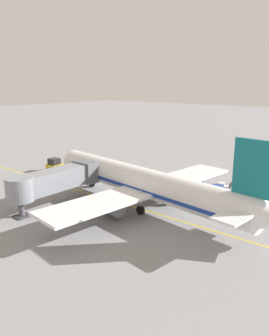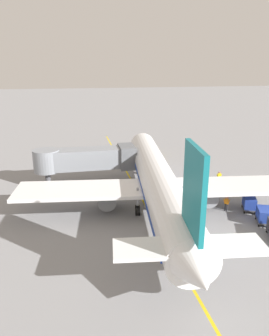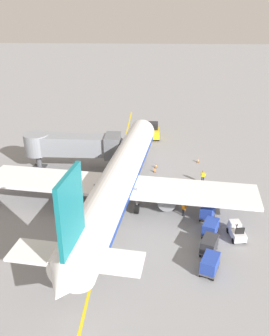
{
  "view_description": "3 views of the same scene",
  "coord_description": "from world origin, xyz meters",
  "px_view_note": "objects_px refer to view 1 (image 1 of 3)",
  "views": [
    {
      "loc": [
        -31.03,
        -23.71,
        15.67
      ],
      "look_at": [
        3.74,
        4.85,
        4.03
      ],
      "focal_mm": 35.09,
      "sensor_mm": 36.0,
      "label": 1
    },
    {
      "loc": [
        -7.88,
        -30.8,
        15.14
      ],
      "look_at": [
        -0.46,
        5.98,
        3.2
      ],
      "focal_mm": 34.65,
      "sensor_mm": 36.0,
      "label": 2
    },
    {
      "loc": [
        4.75,
        -33.65,
        20.36
      ],
      "look_at": [
        2.67,
        3.49,
        3.39
      ],
      "focal_mm": 37.52,
      "sensor_mm": 36.0,
      "label": 3
    }
  ],
  "objects_px": {
    "baggage_cart_second_in_train": "(217,190)",
    "parked_airliner": "(144,183)",
    "jet_bridge": "(54,180)",
    "safety_cone_wing_tip": "(116,184)",
    "baggage_cart_tail_end": "(252,200)",
    "baggage_cart_front": "(198,186)",
    "pushback_tractor": "(57,166)",
    "baggage_tug_lead": "(225,188)",
    "ground_crew_loader": "(187,190)",
    "ground_crew_wing_walker": "(154,175)",
    "safety_cone_nose_right": "(124,172)",
    "safety_cone_nose_left": "(110,183)",
    "baggage_cart_third_in_train": "(234,195)"
  },
  "relations": [
    {
      "from": "parked_airliner",
      "to": "baggage_cart_tail_end",
      "type": "distance_m",
      "value": 14.26
    },
    {
      "from": "baggage_cart_second_in_train",
      "to": "safety_cone_wing_tip",
      "type": "height_order",
      "value": "baggage_cart_second_in_train"
    },
    {
      "from": "safety_cone_nose_right",
      "to": "safety_cone_wing_tip",
      "type": "xyz_separation_m",
      "value": [
        -6.26,
        -3.68,
        0.0
      ]
    },
    {
      "from": "baggage_cart_second_in_train",
      "to": "baggage_cart_tail_end",
      "type": "bearing_deg",
      "value": -98.44
    },
    {
      "from": "pushback_tractor",
      "to": "baggage_cart_second_in_train",
      "type": "xyz_separation_m",
      "value": [
        5.83,
        -28.48,
        -0.15
      ]
    },
    {
      "from": "baggage_cart_second_in_train",
      "to": "parked_airliner",
      "type": "bearing_deg",
      "value": 148.73
    },
    {
      "from": "baggage_cart_front",
      "to": "ground_crew_wing_walker",
      "type": "xyz_separation_m",
      "value": [
        0.51,
        8.5,
        0.0
      ]
    },
    {
      "from": "jet_bridge",
      "to": "pushback_tractor",
      "type": "bearing_deg",
      "value": 51.25
    },
    {
      "from": "safety_cone_nose_left",
      "to": "ground_crew_wing_walker",
      "type": "bearing_deg",
      "value": -35.97
    },
    {
      "from": "safety_cone_nose_left",
      "to": "jet_bridge",
      "type": "bearing_deg",
      "value": -175.74
    },
    {
      "from": "pushback_tractor",
      "to": "safety_cone_nose_right",
      "type": "height_order",
      "value": "pushback_tractor"
    },
    {
      "from": "baggage_tug_lead",
      "to": "baggage_cart_third_in_train",
      "type": "bearing_deg",
      "value": -139.56
    },
    {
      "from": "jet_bridge",
      "to": "baggage_cart_second_in_train",
      "type": "bearing_deg",
      "value": -42.01
    },
    {
      "from": "jet_bridge",
      "to": "safety_cone_wing_tip",
      "type": "bearing_deg",
      "value": -2.93
    },
    {
      "from": "baggage_cart_second_in_train",
      "to": "safety_cone_nose_right",
      "type": "bearing_deg",
      "value": 87.59
    },
    {
      "from": "pushback_tractor",
      "to": "safety_cone_nose_right",
      "type": "bearing_deg",
      "value": -57.53
    },
    {
      "from": "ground_crew_loader",
      "to": "safety_cone_nose_left",
      "type": "xyz_separation_m",
      "value": [
        -2.99,
        12.43,
        -0.66
      ]
    },
    {
      "from": "pushback_tractor",
      "to": "safety_cone_wing_tip",
      "type": "xyz_separation_m",
      "value": [
        0.34,
        -14.05,
        -0.81
      ]
    },
    {
      "from": "safety_cone_nose_left",
      "to": "safety_cone_nose_right",
      "type": "distance_m",
      "value": 6.49
    },
    {
      "from": "safety_cone_nose_right",
      "to": "ground_crew_wing_walker",
      "type": "bearing_deg",
      "value": -90.97
    },
    {
      "from": "ground_crew_wing_walker",
      "to": "safety_cone_nose_right",
      "type": "bearing_deg",
      "value": 89.03
    },
    {
      "from": "safety_cone_wing_tip",
      "to": "baggage_cart_second_in_train",
      "type": "bearing_deg",
      "value": -69.16
    },
    {
      "from": "baggage_tug_lead",
      "to": "baggage_cart_tail_end",
      "type": "height_order",
      "value": "baggage_tug_lead"
    },
    {
      "from": "ground_crew_wing_walker",
      "to": "safety_cone_nose_left",
      "type": "bearing_deg",
      "value": 144.03
    },
    {
      "from": "baggage_cart_front",
      "to": "baggage_cart_tail_end",
      "type": "relative_size",
      "value": 1.0
    },
    {
      "from": "baggage_cart_tail_end",
      "to": "ground_crew_wing_walker",
      "type": "distance_m",
      "value": 16.92
    },
    {
      "from": "ground_crew_loader",
      "to": "baggage_cart_front",
      "type": "bearing_deg",
      "value": -9.37
    },
    {
      "from": "baggage_cart_second_in_train",
      "to": "baggage_cart_front",
      "type": "bearing_deg",
      "value": 87.31
    },
    {
      "from": "baggage_cart_second_in_train",
      "to": "safety_cone_nose_left",
      "type": "relative_size",
      "value": 4.99
    },
    {
      "from": "baggage_tug_lead",
      "to": "safety_cone_nose_left",
      "type": "relative_size",
      "value": 4.43
    },
    {
      "from": "baggage_cart_front",
      "to": "safety_cone_nose_left",
      "type": "xyz_separation_m",
      "value": [
        -5.46,
        12.84,
        -0.66
      ]
    },
    {
      "from": "baggage_cart_third_in_train",
      "to": "safety_cone_nose_left",
      "type": "xyz_separation_m",
      "value": [
        -4.82,
        18.56,
        -0.66
      ]
    },
    {
      "from": "pushback_tractor",
      "to": "baggage_cart_tail_end",
      "type": "height_order",
      "value": "pushback_tractor"
    },
    {
      "from": "ground_crew_wing_walker",
      "to": "baggage_cart_front",
      "type": "bearing_deg",
      "value": -93.44
    },
    {
      "from": "jet_bridge",
      "to": "baggage_cart_front",
      "type": "distance_m",
      "value": 20.79
    },
    {
      "from": "pushback_tractor",
      "to": "safety_cone_wing_tip",
      "type": "distance_m",
      "value": 14.08
    },
    {
      "from": "pushback_tractor",
      "to": "baggage_tug_lead",
      "type": "distance_m",
      "value": 29.84
    },
    {
      "from": "parked_airliner",
      "to": "pushback_tractor",
      "type": "height_order",
      "value": "parked_airliner"
    },
    {
      "from": "jet_bridge",
      "to": "baggage_cart_third_in_train",
      "type": "xyz_separation_m",
      "value": [
        16.16,
        -17.72,
        -2.5
      ]
    },
    {
      "from": "jet_bridge",
      "to": "baggage_cart_second_in_train",
      "type": "distance_m",
      "value": 22.55
    },
    {
      "from": "baggage_tug_lead",
      "to": "parked_airliner",
      "type": "bearing_deg",
      "value": 153.64
    },
    {
      "from": "pushback_tractor",
      "to": "safety_cone_wing_tip",
      "type": "relative_size",
      "value": 7.49
    },
    {
      "from": "baggage_tug_lead",
      "to": "baggage_cart_second_in_train",
      "type": "xyz_separation_m",
      "value": [
        -2.48,
        0.17,
        0.24
      ]
    },
    {
      "from": "safety_cone_nose_right",
      "to": "safety_cone_wing_tip",
      "type": "height_order",
      "value": "same"
    },
    {
      "from": "ground_crew_loader",
      "to": "pushback_tractor",
      "type": "bearing_deg",
      "value": 97.95
    },
    {
      "from": "ground_crew_wing_walker",
      "to": "baggage_cart_tail_end",
      "type": "bearing_deg",
      "value": -94.9
    },
    {
      "from": "baggage_cart_third_in_train",
      "to": "safety_cone_wing_tip",
      "type": "relative_size",
      "value": 4.99
    },
    {
      "from": "baggage_cart_tail_end",
      "to": "safety_cone_wing_tip",
      "type": "xyz_separation_m",
      "value": [
        -4.7,
        19.78,
        -0.66
      ]
    },
    {
      "from": "baggage_tug_lead",
      "to": "ground_crew_loader",
      "type": "relative_size",
      "value": 1.55
    },
    {
      "from": "pushback_tractor",
      "to": "ground_crew_loader",
      "type": "distance_m",
      "value": 25.31
    }
  ]
}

